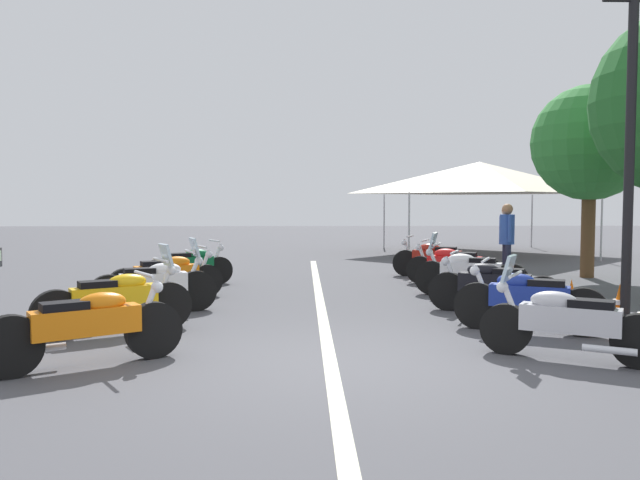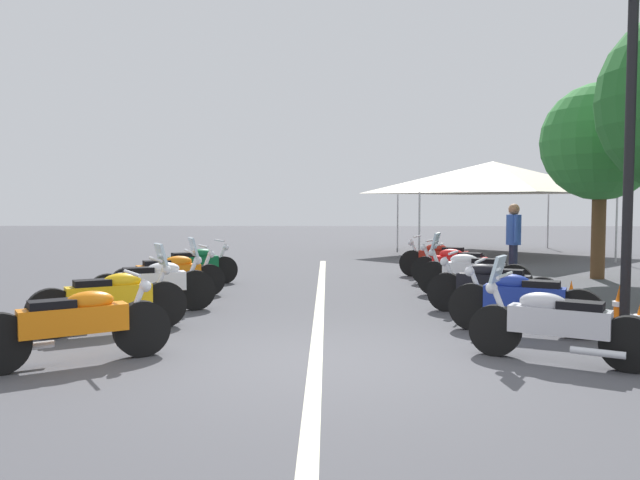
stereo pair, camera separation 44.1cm
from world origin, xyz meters
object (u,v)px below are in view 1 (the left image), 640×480
at_px(motorcycle_right_row_2, 493,285).
at_px(event_tent, 479,178).
at_px(street_lamp_twin_globe, 632,90).
at_px(motorcycle_left_row_0, 88,325).
at_px(traffic_cone_1, 571,300).
at_px(motorcycle_right_row_3, 469,272).
at_px(motorcycle_right_row_5, 436,258).
at_px(motorcycle_left_row_2, 156,285).
at_px(motorcycle_right_row_0, 567,321).
at_px(motorcycle_right_row_1, 528,299).
at_px(bystander_2, 506,237).
at_px(bystander_1, 507,237).
at_px(motorcycle_right_row_4, 454,265).
at_px(roadside_tree_2, 590,144).
at_px(motorcycle_left_row_4, 190,265).
at_px(motorcycle_left_row_1, 117,300).
at_px(motorcycle_left_row_3, 168,275).
at_px(traffic_cone_0, 619,305).

xyz_separation_m(motorcycle_right_row_2, event_tent, (11.79, -3.04, 2.19)).
bearing_deg(event_tent, street_lamp_twin_globe, 173.69).
xyz_separation_m(motorcycle_left_row_0, traffic_cone_1, (2.77, -6.56, -0.17)).
xyz_separation_m(motorcycle_right_row_3, motorcycle_right_row_5, (3.10, -0.01, -0.02)).
distance_m(motorcycle_left_row_0, street_lamp_twin_globe, 7.96).
distance_m(motorcycle_left_row_2, motorcycle_right_row_0, 6.28).
xyz_separation_m(motorcycle_left_row_2, motorcycle_right_row_1, (-1.62, -5.52, -0.01)).
bearing_deg(motorcycle_right_row_5, traffic_cone_1, 123.22).
relative_size(street_lamp_twin_globe, event_tent, 0.77).
bearing_deg(motorcycle_right_row_3, bystander_2, -100.16).
relative_size(street_lamp_twin_globe, bystander_1, 2.83).
bearing_deg(street_lamp_twin_globe, motorcycle_right_row_1, 104.31).
xyz_separation_m(motorcycle_right_row_4, bystander_1, (0.26, -1.25, 0.60)).
relative_size(motorcycle_left_row_0, traffic_cone_1, 3.10).
bearing_deg(bystander_2, motorcycle_left_row_2, 43.81).
bearing_deg(event_tent, motorcycle_right_row_3, 163.48).
relative_size(motorcycle_right_row_4, bystander_2, 1.15).
xyz_separation_m(motorcycle_left_row_0, roadside_tree_2, (8.04, -9.19, 2.73)).
distance_m(motorcycle_left_row_0, motorcycle_right_row_3, 7.51).
bearing_deg(motorcycle_right_row_1, motorcycle_left_row_4, -17.82).
bearing_deg(motorcycle_right_row_5, motorcycle_left_row_0, 78.47).
xyz_separation_m(motorcycle_left_row_1, motorcycle_right_row_3, (3.30, -5.75, -0.00)).
height_order(motorcycle_left_row_1, roadside_tree_2, roadside_tree_2).
distance_m(motorcycle_right_row_3, traffic_cone_1, 2.51).
bearing_deg(roadside_tree_2, motorcycle_right_row_4, 111.05).
xyz_separation_m(motorcycle_left_row_0, motorcycle_left_row_4, (6.73, 0.09, -0.02)).
distance_m(motorcycle_left_row_3, motorcycle_left_row_4, 1.86).
bearing_deg(traffic_cone_0, motorcycle_left_row_0, 107.52).
bearing_deg(traffic_cone_1, traffic_cone_0, -137.91).
distance_m(motorcycle_right_row_1, street_lamp_twin_globe, 3.38).
bearing_deg(motorcycle_left_row_4, event_tent, 14.85).
distance_m(motorcycle_right_row_1, traffic_cone_0, 1.65).
xyz_separation_m(motorcycle_left_row_4, event_tent, (8.29, -8.59, 2.20)).
distance_m(motorcycle_right_row_3, event_tent, 10.62).
distance_m(motorcycle_left_row_1, motorcycle_left_row_3, 3.12).
xyz_separation_m(motorcycle_right_row_2, roadside_tree_2, (4.81, -3.73, 2.74)).
height_order(motorcycle_right_row_5, street_lamp_twin_globe, street_lamp_twin_globe).
relative_size(motorcycle_left_row_4, bystander_2, 1.04).
xyz_separation_m(motorcycle_left_row_2, motorcycle_right_row_3, (1.72, -5.58, -0.00)).
bearing_deg(motorcycle_left_row_0, traffic_cone_1, -9.69).
height_order(motorcycle_left_row_4, motorcycle_right_row_0, motorcycle_right_row_0).
bearing_deg(street_lamp_twin_globe, motorcycle_right_row_4, 17.65).
xyz_separation_m(bystander_2, event_tent, (7.75, -1.53, 1.63)).
height_order(motorcycle_left_row_2, bystander_1, bystander_1).
height_order(motorcycle_right_row_3, roadside_tree_2, roadside_tree_2).
height_order(motorcycle_left_row_3, motorcycle_right_row_5, motorcycle_right_row_5).
distance_m(motorcycle_left_row_1, event_tent, 16.02).
xyz_separation_m(motorcycle_left_row_4, motorcycle_right_row_5, (1.42, -5.65, 0.01)).
distance_m(motorcycle_right_row_0, bystander_2, 7.32).
relative_size(motorcycle_left_row_1, bystander_2, 1.13).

